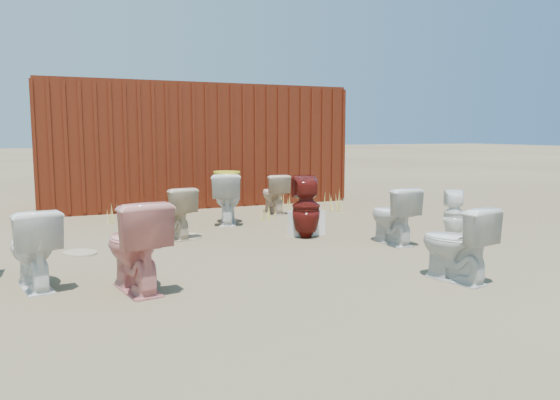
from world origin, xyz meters
name	(u,v)px	position (x,y,z in m)	size (l,w,h in m)	color
ground	(299,248)	(0.00, 0.00, 0.00)	(100.00, 100.00, 0.00)	brown
shipping_container	(190,145)	(0.00, 5.20, 1.20)	(6.00, 2.40, 2.40)	#46190B
toilet_front_a	(33,249)	(-3.06, -0.57, 0.38)	(0.43, 0.75, 0.76)	white
toilet_front_pink	(135,246)	(-2.20, -1.04, 0.43)	(0.48, 0.83, 0.85)	#E18682
toilet_front_c	(456,244)	(0.73, -1.99, 0.38)	(0.42, 0.74, 0.75)	silver
toilet_front_maroon	(306,207)	(0.40, 0.61, 0.43)	(0.39, 0.40, 0.86)	#5B130F
toilet_front_e	(392,215)	(1.25, -0.23, 0.38)	(0.42, 0.74, 0.75)	silver
toilet_back_beige_left	(176,213)	(-1.26, 1.32, 0.36)	(0.40, 0.70, 0.72)	beige
toilet_back_beige_right	(274,194)	(0.91, 2.91, 0.36)	(0.40, 0.70, 0.71)	beige
toilet_back_yellowlid	(227,198)	(-0.22, 2.17, 0.41)	(0.46, 0.80, 0.82)	white
toilet_back_e	(454,213)	(2.34, -0.17, 0.33)	(0.30, 0.30, 0.66)	white
yellow_lid	(227,172)	(-0.22, 2.17, 0.83)	(0.41, 0.52, 0.03)	gold
loose_tank	(306,223)	(0.49, 0.78, 0.17)	(0.50, 0.20, 0.35)	white
loose_lid_near	(188,236)	(-1.09, 1.31, 0.01)	(0.38, 0.49, 0.02)	#BFB48B
loose_lid_far	(80,253)	(-2.56, 0.81, 0.01)	(0.36, 0.47, 0.02)	tan
weed_clump_a	(118,213)	(-1.81, 3.00, 0.15)	(0.36, 0.36, 0.30)	#C1B74D
weed_clump_b	(269,213)	(0.54, 2.23, 0.13)	(0.32, 0.32, 0.25)	#C1B74D
weed_clump_c	(336,201)	(2.10, 2.73, 0.18)	(0.36, 0.36, 0.36)	#C1B74D
weed_clump_d	(154,209)	(-1.13, 3.50, 0.12)	(0.30, 0.30, 0.24)	#C1B74D
weed_clump_e	(284,201)	(1.39, 3.50, 0.14)	(0.34, 0.34, 0.27)	#C1B74D
weed_clump_f	(475,218)	(3.22, 0.35, 0.12)	(0.28, 0.28, 0.25)	#C1B74D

